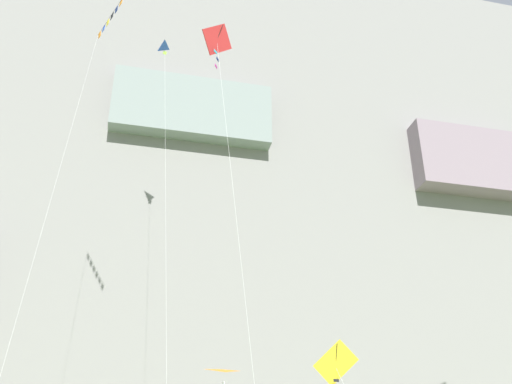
# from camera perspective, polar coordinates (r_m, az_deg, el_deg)

# --- Properties ---
(cliff_face) EXTENTS (180.00, 28.52, 59.43)m
(cliff_face) POSITION_cam_1_polar(r_m,az_deg,el_deg) (65.94, -7.97, -3.74)
(cliff_face) COLOR gray
(cliff_face) RESTS_ON ground
(kite_diamond_mid_left) EXTENTS (3.68, 2.03, 26.88)m
(kite_diamond_mid_left) POSITION_cam_1_polar(r_m,az_deg,el_deg) (33.27, -3.66, 13.71)
(kite_diamond_mid_left) COLOR red
(kite_diamond_mid_left) RESTS_ON ground
(kite_diamond_mid_right) EXTENTS (3.99, 2.90, 9.98)m
(kite_diamond_mid_right) POSITION_cam_1_polar(r_m,az_deg,el_deg) (28.74, 7.80, -16.24)
(kite_diamond_mid_right) COLOR yellow
(kite_diamond_mid_right) RESTS_ON ground
(kite_banner_high_right) EXTENTS (3.29, 6.15, 31.69)m
(kite_banner_high_right) POSITION_cam_1_polar(r_m,az_deg,el_deg) (39.69, -14.77, 12.85)
(kite_banner_high_right) COLOR black
(kite_banner_high_right) RESTS_ON ground
(kite_delta_low_left) EXTENTS (2.27, 6.00, 34.33)m
(kite_delta_low_left) POSITION_cam_1_polar(r_m,az_deg,el_deg) (45.78, -8.38, 10.63)
(kite_delta_low_left) COLOR blue
(kite_delta_low_left) RESTS_ON ground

